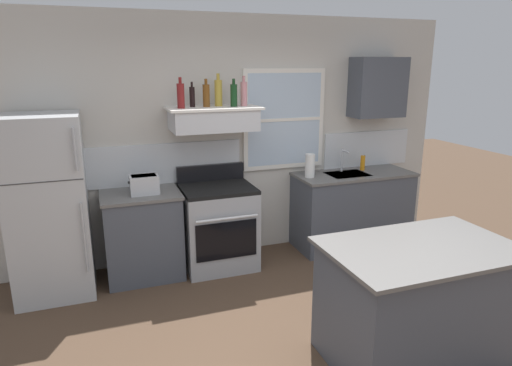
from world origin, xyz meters
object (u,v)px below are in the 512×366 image
Objects in this scene: bottle_amber_wine at (206,95)px; bottle_dark_green_wine at (234,95)px; refrigerator at (49,207)px; paper_towel_roll at (310,166)px; toaster at (144,184)px; bottle_champagne_gold_foil at (218,92)px; stove_range at (218,226)px; bottle_balsamic_dark at (192,96)px; kitchen_island at (417,303)px; dish_soap_bottle at (363,163)px; bottle_rose_pink at (244,93)px; bottle_red_label_wine at (181,95)px.

bottle_amber_wine is 1.00× the size of bottle_dark_green_wine.
refrigerator reaches higher than paper_towel_roll.
bottle_champagne_gold_foil reaches higher than toaster.
paper_towel_roll is at bearing 1.93° from stove_range.
kitchen_island is (1.18, -2.20, -1.39)m from bottle_balsamic_dark.
bottle_balsamic_dark reaches higher than dish_soap_bottle.
paper_towel_roll is at bearing 1.38° from toaster.
bottle_champagne_gold_foil is 1.08× the size of bottle_rose_pink.
refrigerator is 1.88m from bottle_amber_wine.
bottle_red_label_wine is at bearing 122.21° from kitchen_island.
bottle_amber_wine is at bearing 175.62° from bottle_rose_pink.
stove_range is 0.78× the size of kitchen_island.
toaster is at bearing 130.28° from kitchen_island.
paper_towel_roll reaches higher than kitchen_island.
kitchen_island is at bearing -61.75° from bottle_balsamic_dark.
bottle_rose_pink is (0.33, 0.09, 1.41)m from stove_range.
refrigerator is 1.70m from stove_range.
bottle_rose_pink is at bearing -6.00° from bottle_balsamic_dark.
dish_soap_bottle is (2.64, 0.14, -0.01)m from toaster.
bottle_dark_green_wine reaches higher than dish_soap_bottle.
bottle_dark_green_wine is 0.13m from bottle_rose_pink.
bottle_red_label_wine reaches higher than stove_range.
bottle_champagne_gold_foil is 0.17m from bottle_dark_green_wine.
bottle_balsamic_dark is at bearing 179.77° from dish_soap_bottle.
bottle_dark_green_wine is (0.42, -0.10, 0.01)m from bottle_balsamic_dark.
bottle_balsamic_dark is 0.54m from bottle_rose_pink.
bottle_amber_wine is (1.59, 0.14, 0.99)m from refrigerator.
bottle_rose_pink is (1.98, 0.11, 1.00)m from refrigerator.
bottle_red_label_wine reaches higher than toaster.
refrigerator is at bearing -174.87° from bottle_amber_wine.
bottle_rose_pink is at bearing -4.38° from bottle_amber_wine.
paper_towel_roll is at bearing 86.33° from kitchen_island.
bottle_champagne_gold_foil is (1.73, 0.18, 1.01)m from refrigerator.
dish_soap_bottle is (2.09, -0.01, -0.85)m from bottle_balsamic_dark.
bottle_dark_green_wine is 1.58× the size of dish_soap_bottle.
bottle_balsamic_dark is (1.44, 0.17, 0.98)m from refrigerator.
bottle_balsamic_dark is at bearing -178.29° from bottle_champagne_gold_foil.
bottle_red_label_wine is 1.69× the size of dish_soap_bottle.
bottle_rose_pink reaches higher than stove_range.
bottle_amber_wine is at bearing -10.46° from bottle_balsamic_dark.
toaster is 0.93m from stove_range.
stove_range is at bearing 115.43° from kitchen_island.
stove_range is (0.76, 0.01, -0.54)m from toaster.
kitchen_island is at bearing -37.72° from refrigerator.
bottle_balsamic_dark is 2.86m from kitchen_island.
bottle_dark_green_wine is 1.05× the size of paper_towel_roll.
bottle_champagne_gold_foil is at bearing 179.47° from dish_soap_bottle.
kitchen_island is (-0.90, -2.19, -0.54)m from dish_soap_bottle.
bottle_balsamic_dark is (0.14, 0.11, -0.02)m from bottle_red_label_wine.
stove_range is 6.06× the size of dish_soap_bottle.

